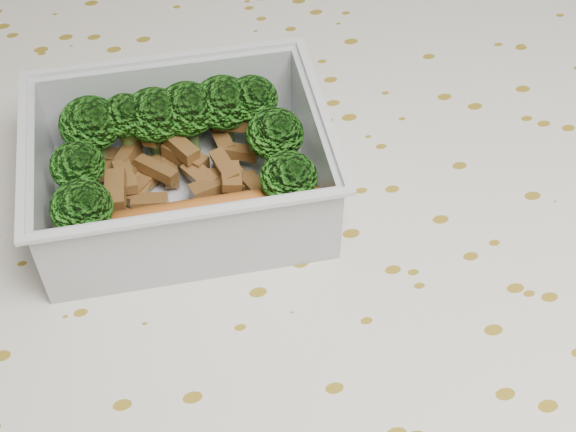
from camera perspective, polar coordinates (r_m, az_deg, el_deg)
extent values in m
cube|color=brown|center=(0.46, 0.76, -3.68)|extent=(1.40, 0.90, 0.04)
cube|color=silver|center=(0.44, 0.79, -1.88)|extent=(1.46, 0.96, 0.01)
cube|color=silver|center=(0.46, -7.28, 1.27)|extent=(0.16, 0.13, 0.00)
cube|color=silver|center=(0.48, -8.36, 8.29)|extent=(0.15, 0.01, 0.05)
cube|color=silver|center=(0.40, -6.72, -1.98)|extent=(0.15, 0.01, 0.05)
cube|color=silver|center=(0.45, 1.87, 4.98)|extent=(0.01, 0.11, 0.05)
cube|color=silver|center=(0.45, -17.09, 2.14)|extent=(0.01, 0.11, 0.05)
cube|color=silver|center=(0.47, -8.77, 11.04)|extent=(0.16, 0.01, 0.00)
cube|color=silver|center=(0.38, -7.00, 0.06)|extent=(0.16, 0.01, 0.00)
cube|color=silver|center=(0.43, 2.49, 7.58)|extent=(0.01, 0.12, 0.00)
cube|color=silver|center=(0.43, -18.40, 4.47)|extent=(0.01, 0.12, 0.00)
cylinder|color=#608C3F|center=(0.48, -13.40, 4.40)|extent=(0.01, 0.01, 0.02)
ellipsoid|color=#31861D|center=(0.46, -13.89, 6.38)|extent=(0.03, 0.03, 0.03)
cylinder|color=#608C3F|center=(0.48, -11.12, 5.04)|extent=(0.01, 0.01, 0.03)
ellipsoid|color=#31861D|center=(0.46, -11.52, 7.04)|extent=(0.03, 0.03, 0.02)
cylinder|color=#608C3F|center=(0.48, -9.17, 5.10)|extent=(0.01, 0.01, 0.02)
ellipsoid|color=#31861D|center=(0.46, -9.51, 7.10)|extent=(0.03, 0.03, 0.03)
cylinder|color=#608C3F|center=(0.48, -6.96, 5.54)|extent=(0.01, 0.01, 0.02)
ellipsoid|color=#31861D|center=(0.46, -7.22, 7.56)|extent=(0.03, 0.03, 0.03)
cylinder|color=#608C3F|center=(0.48, -4.51, 6.02)|extent=(0.01, 0.01, 0.02)
ellipsoid|color=#31861D|center=(0.47, -4.67, 8.04)|extent=(0.03, 0.03, 0.03)
cylinder|color=#608C3F|center=(0.48, -2.49, 6.30)|extent=(0.01, 0.01, 0.02)
ellipsoid|color=#31861D|center=(0.47, -2.58, 8.33)|extent=(0.03, 0.03, 0.03)
cylinder|color=#608C3F|center=(0.46, -14.21, 1.51)|extent=(0.01, 0.01, 0.02)
ellipsoid|color=#31861D|center=(0.44, -14.75, 3.48)|extent=(0.03, 0.03, 0.02)
cylinder|color=#608C3F|center=(0.46, -0.90, 3.81)|extent=(0.01, 0.01, 0.02)
ellipsoid|color=#31861D|center=(0.44, -0.93, 5.85)|extent=(0.03, 0.03, 0.03)
cylinder|color=#608C3F|center=(0.44, -13.91, -1.38)|extent=(0.01, 0.01, 0.02)
ellipsoid|color=#31861D|center=(0.42, -14.47, 0.58)|extent=(0.03, 0.03, 0.03)
cylinder|color=#608C3F|center=(0.44, 0.04, 0.71)|extent=(0.01, 0.01, 0.02)
ellipsoid|color=#31861D|center=(0.42, 0.04, 2.75)|extent=(0.03, 0.03, 0.03)
cube|color=brown|center=(0.46, -9.34, 3.26)|extent=(0.02, 0.02, 0.01)
cube|color=brown|center=(0.46, -10.21, 2.43)|extent=(0.02, 0.02, 0.01)
cube|color=brown|center=(0.47, -12.31, 3.18)|extent=(0.03, 0.02, 0.01)
cube|color=brown|center=(0.46, -7.59, 4.85)|extent=(0.02, 0.02, 0.01)
cube|color=brown|center=(0.46, -3.33, 4.55)|extent=(0.02, 0.02, 0.01)
cube|color=brown|center=(0.45, -5.31, 2.10)|extent=(0.03, 0.02, 0.01)
cube|color=brown|center=(0.44, -4.53, 3.58)|extent=(0.01, 0.02, 0.01)
cube|color=brown|center=(0.46, -11.50, 2.21)|extent=(0.03, 0.02, 0.01)
cube|color=brown|center=(0.45, -2.35, 2.05)|extent=(0.02, 0.02, 0.01)
cube|color=brown|center=(0.46, -11.54, 2.73)|extent=(0.01, 0.02, 0.01)
cube|color=brown|center=(0.45, -6.26, 2.87)|extent=(0.02, 0.02, 0.01)
cube|color=brown|center=(0.46, -4.78, 2.70)|extent=(0.01, 0.03, 0.01)
cube|color=brown|center=(0.47, -11.27, 4.36)|extent=(0.02, 0.02, 0.01)
cube|color=brown|center=(0.47, -10.24, 3.44)|extent=(0.03, 0.01, 0.01)
cube|color=brown|center=(0.45, -9.82, 0.94)|extent=(0.02, 0.01, 0.01)
cube|color=brown|center=(0.46, -3.78, 3.08)|extent=(0.02, 0.03, 0.01)
cube|color=brown|center=(0.46, -7.32, 4.23)|extent=(0.03, 0.03, 0.01)
cube|color=brown|center=(0.47, -4.07, 6.65)|extent=(0.02, 0.02, 0.01)
cube|color=brown|center=(0.44, -12.18, 1.86)|extent=(0.01, 0.03, 0.01)
cube|color=brown|center=(0.46, -10.56, 1.80)|extent=(0.02, 0.02, 0.01)
cube|color=brown|center=(0.45, -4.64, 2.63)|extent=(0.02, 0.02, 0.01)
cube|color=brown|center=(0.47, -8.40, 3.41)|extent=(0.01, 0.03, 0.01)
cube|color=brown|center=(0.47, -4.76, 5.64)|extent=(0.01, 0.03, 0.01)
cube|color=brown|center=(0.47, -9.28, 6.07)|extent=(0.02, 0.02, 0.01)
cube|color=brown|center=(0.44, -4.11, 2.84)|extent=(0.01, 0.02, 0.01)
cube|color=brown|center=(0.48, -11.96, 4.09)|extent=(0.03, 0.02, 0.01)
cylinder|color=#B95F23|center=(0.43, -6.50, -0.38)|extent=(0.12, 0.03, 0.02)
sphere|color=#B95F23|center=(0.43, 1.23, 0.84)|extent=(0.02, 0.02, 0.02)
sphere|color=#B95F23|center=(0.43, -14.28, -1.59)|extent=(0.02, 0.02, 0.02)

